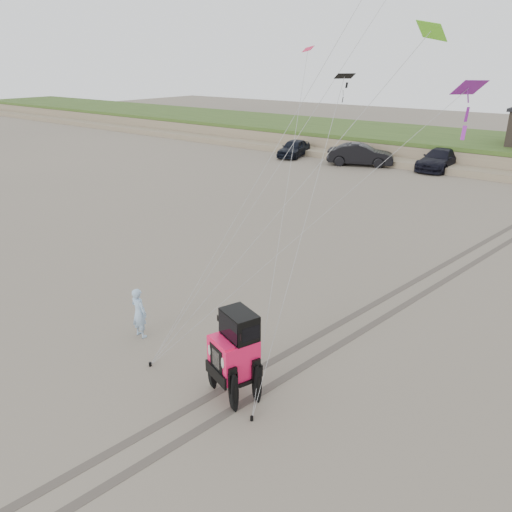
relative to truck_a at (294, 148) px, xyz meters
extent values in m
plane|color=#6B6054|center=(16.66, -28.95, -0.75)|extent=(160.00, 160.00, 0.00)
cube|color=#7A6B54|center=(16.66, 2.55, -0.50)|extent=(160.00, 3.50, 0.50)
imported|color=black|center=(0.00, 0.00, 0.00)|extent=(2.63, 4.66, 1.50)
imported|color=black|center=(6.33, 0.14, 0.11)|extent=(5.50, 3.75, 1.72)
imported|color=black|center=(11.95, 2.42, 0.05)|extent=(2.34, 5.54, 1.60)
imported|color=#94C4E6|center=(13.35, -28.30, 0.06)|extent=(0.60, 0.40, 1.61)
cube|color=#63CC24|center=(19.71, -23.72, 7.92)|extent=(0.83, 0.69, 0.52)
cube|color=#D51A46|center=(12.88, -18.50, 7.65)|extent=(0.48, 0.35, 0.26)
cube|color=purple|center=(19.43, -18.91, 6.41)|extent=(0.99, 1.25, 0.50)
cube|color=black|center=(17.24, -23.38, 6.83)|extent=(0.58, 0.61, 0.16)
cylinder|color=black|center=(14.85, -29.23, -0.69)|extent=(0.08, 0.08, 0.12)
cylinder|color=black|center=(18.51, -29.25, -0.69)|extent=(0.08, 0.08, 0.12)
cube|color=#4C443D|center=(18.26, -20.95, -0.74)|extent=(4.42, 29.74, 0.01)
cube|color=#4C443D|center=(19.06, -20.95, -0.74)|extent=(4.42, 29.74, 0.01)
camera|label=1|loc=(24.51, -36.76, 7.29)|focal=35.00mm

